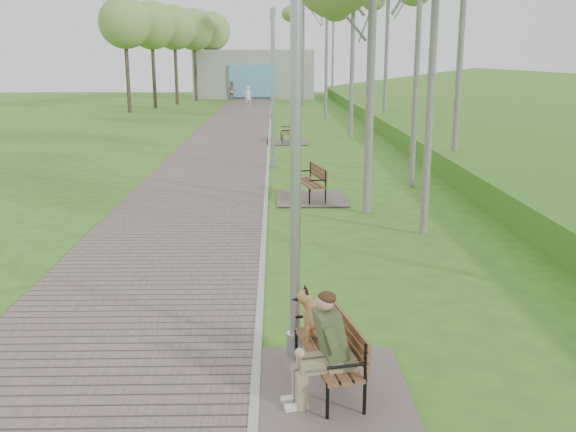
# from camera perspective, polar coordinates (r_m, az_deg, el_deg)

# --- Properties ---
(ground) EXTENTS (120.00, 120.00, 0.00)m
(ground) POSITION_cam_1_polar(r_m,az_deg,el_deg) (6.45, -3.13, -18.46)
(ground) COLOR #356220
(ground) RESTS_ON ground
(walkway) EXTENTS (3.50, 67.00, 0.04)m
(walkway) POSITION_cam_1_polar(r_m,az_deg,el_deg) (27.23, -5.38, 6.68)
(walkway) COLOR #635550
(walkway) RESTS_ON ground
(kerb) EXTENTS (0.10, 67.00, 0.05)m
(kerb) POSITION_cam_1_polar(r_m,az_deg,el_deg) (27.16, -1.67, 6.73)
(kerb) COLOR #999993
(kerb) RESTS_ON ground
(embankment) EXTENTS (14.00, 70.00, 1.60)m
(embankment) POSITION_cam_1_polar(r_m,az_deg,el_deg) (28.25, 23.58, 5.80)
(embankment) COLOR #589727
(embankment) RESTS_ON ground
(building_north) EXTENTS (10.00, 5.20, 4.00)m
(building_north) POSITION_cam_1_polar(r_m,az_deg,el_deg) (56.46, -3.02, 12.49)
(building_north) COLOR #9E9E99
(building_north) RESTS_ON ground
(bench_main) EXTENTS (1.62, 1.80, 1.42)m
(bench_main) POSITION_cam_1_polar(r_m,az_deg,el_deg) (6.91, 3.21, -12.37)
(bench_main) COLOR #635550
(bench_main) RESTS_ON ground
(bench_second) EXTENTS (1.71, 1.90, 1.05)m
(bench_second) POSITION_cam_1_polar(r_m,az_deg,el_deg) (15.93, 1.97, 2.15)
(bench_second) COLOR #635550
(bench_second) RESTS_ON ground
(bench_third) EXTENTS (1.67, 1.85, 1.02)m
(bench_third) POSITION_cam_1_polar(r_m,az_deg,el_deg) (26.54, -0.14, 6.91)
(bench_third) COLOR #635550
(bench_third) RESTS_ON ground
(lamp_post_near) EXTENTS (0.20, 0.20, 5.29)m
(lamp_post_near) POSITION_cam_1_polar(r_m,az_deg,el_deg) (7.04, 0.68, 5.94)
(lamp_post_near) COLOR #9FA2A7
(lamp_post_near) RESTS_ON ground
(lamp_post_second) EXTENTS (0.19, 0.19, 4.90)m
(lamp_post_second) POSITION_cam_1_polar(r_m,az_deg,el_deg) (20.39, -1.32, 10.70)
(lamp_post_second) COLOR #9FA2A7
(lamp_post_second) RESTS_ON ground
(lamp_post_third) EXTENTS (0.22, 0.22, 5.69)m
(lamp_post_third) POSITION_cam_1_polar(r_m,az_deg,el_deg) (36.40, -1.43, 12.73)
(lamp_post_third) COLOR #9FA2A7
(lamp_post_third) RESTS_ON ground
(lamp_post_far) EXTENTS (0.20, 0.20, 5.15)m
(lamp_post_far) POSITION_cam_1_polar(r_m,az_deg,el_deg) (55.12, -1.20, 12.90)
(lamp_post_far) COLOR #9FA2A7
(lamp_post_far) RESTS_ON ground
(pedestrian_near) EXTENTS (0.62, 0.52, 1.45)m
(pedestrian_near) POSITION_cam_1_polar(r_m,az_deg,el_deg) (46.08, -3.59, 10.57)
(pedestrian_near) COLOR white
(pedestrian_near) RESTS_ON ground
(pedestrian_far) EXTENTS (0.93, 0.84, 1.59)m
(pedestrian_far) POSITION_cam_1_polar(r_m,az_deg,el_deg) (52.27, -5.05, 11.02)
(pedestrian_far) COLOR #9F938B
(pedestrian_far) RESTS_ON ground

